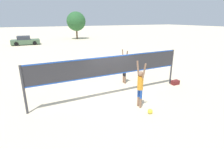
{
  "coord_description": "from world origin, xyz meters",
  "views": [
    {
      "loc": [
        -4.1,
        -8.16,
        4.18
      ],
      "look_at": [
        0.0,
        0.0,
        1.27
      ],
      "focal_mm": 28.0,
      "sensor_mm": 36.0,
      "label": 1
    }
  ],
  "objects_px": {
    "gear_bag": "(175,82)",
    "parked_car_near": "(25,41)",
    "player_blocker": "(124,66)",
    "volleyball": "(150,111)",
    "volleyball_net": "(112,68)",
    "player_spiker": "(140,84)",
    "tree_left_cluster": "(76,21)"
  },
  "relations": [
    {
      "from": "player_blocker",
      "to": "parked_car_near",
      "type": "relative_size",
      "value": 0.51
    },
    {
      "from": "gear_bag",
      "to": "tree_left_cluster",
      "type": "height_order",
      "value": "tree_left_cluster"
    },
    {
      "from": "gear_bag",
      "to": "player_spiker",
      "type": "bearing_deg",
      "value": -159.34
    },
    {
      "from": "tree_left_cluster",
      "to": "volleyball_net",
      "type": "bearing_deg",
      "value": -102.24
    },
    {
      "from": "volleyball_net",
      "to": "gear_bag",
      "type": "height_order",
      "value": "volleyball_net"
    },
    {
      "from": "player_blocker",
      "to": "player_spiker",
      "type": "bearing_deg",
      "value": -17.88
    },
    {
      "from": "parked_car_near",
      "to": "tree_left_cluster",
      "type": "height_order",
      "value": "tree_left_cluster"
    },
    {
      "from": "player_blocker",
      "to": "volleyball_net",
      "type": "bearing_deg",
      "value": -48.61
    },
    {
      "from": "gear_bag",
      "to": "parked_car_near",
      "type": "bearing_deg",
      "value": 108.44
    },
    {
      "from": "gear_bag",
      "to": "parked_car_near",
      "type": "distance_m",
      "value": 26.59
    },
    {
      "from": "player_spiker",
      "to": "volleyball_net",
      "type": "bearing_deg",
      "value": 18.77
    },
    {
      "from": "volleyball_net",
      "to": "volleyball",
      "type": "height_order",
      "value": "volleyball_net"
    },
    {
      "from": "volleyball_net",
      "to": "player_spiker",
      "type": "distance_m",
      "value": 1.94
    },
    {
      "from": "player_blocker",
      "to": "parked_car_near",
      "type": "xyz_separation_m",
      "value": [
        -5.51,
        23.45,
        -0.54
      ]
    },
    {
      "from": "volleyball",
      "to": "tree_left_cluster",
      "type": "relative_size",
      "value": 0.04
    },
    {
      "from": "volleyball_net",
      "to": "parked_car_near",
      "type": "relative_size",
      "value": 1.98
    },
    {
      "from": "volleyball_net",
      "to": "gear_bag",
      "type": "xyz_separation_m",
      "value": [
        4.56,
        -0.3,
        -1.5
      ]
    },
    {
      "from": "parked_car_near",
      "to": "volleyball_net",
      "type": "bearing_deg",
      "value": -79.27
    },
    {
      "from": "player_spiker",
      "to": "parked_car_near",
      "type": "distance_m",
      "value": 27.09
    },
    {
      "from": "parked_car_near",
      "to": "tree_left_cluster",
      "type": "relative_size",
      "value": 0.78
    },
    {
      "from": "player_spiker",
      "to": "tree_left_cluster",
      "type": "height_order",
      "value": "tree_left_cluster"
    },
    {
      "from": "volleyball_net",
      "to": "volleyball",
      "type": "distance_m",
      "value": 3.06
    },
    {
      "from": "player_spiker",
      "to": "player_blocker",
      "type": "distance_m",
      "value": 3.43
    },
    {
      "from": "player_spiker",
      "to": "gear_bag",
      "type": "distance_m",
      "value": 4.36
    },
    {
      "from": "player_spiker",
      "to": "player_blocker",
      "type": "height_order",
      "value": "player_spiker"
    },
    {
      "from": "volleyball_net",
      "to": "player_spiker",
      "type": "bearing_deg",
      "value": -71.23
    },
    {
      "from": "volleyball",
      "to": "parked_car_near",
      "type": "xyz_separation_m",
      "value": [
        -4.53,
        27.48,
        0.55
      ]
    },
    {
      "from": "volleyball_net",
      "to": "player_spiker",
      "type": "relative_size",
      "value": 3.87
    },
    {
      "from": "volleyball",
      "to": "parked_car_near",
      "type": "distance_m",
      "value": 27.85
    },
    {
      "from": "tree_left_cluster",
      "to": "player_spiker",
      "type": "bearing_deg",
      "value": -100.52
    },
    {
      "from": "volleyball_net",
      "to": "tree_left_cluster",
      "type": "distance_m",
      "value": 30.87
    },
    {
      "from": "player_spiker",
      "to": "volleyball",
      "type": "xyz_separation_m",
      "value": [
        0.07,
        -0.76,
        -1.1
      ]
    }
  ]
}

